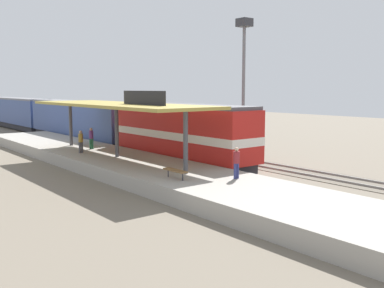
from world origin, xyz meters
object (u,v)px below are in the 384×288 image
object	(u,v)px
person_waiting	(91,137)
person_walking	(236,161)
platform_bench	(175,171)
passenger_carriage_front	(79,121)
passenger_carriage_rear	(17,112)
locomotive	(180,133)
freight_car	(163,127)
person_boarding	(81,141)
light_mast	(244,58)

from	to	relation	value
person_waiting	person_walking	bearing A→B (deg)	-86.75
person_waiting	platform_bench	bearing A→B (deg)	-97.17
passenger_carriage_front	person_walking	distance (m)	27.77
passenger_carriage_front	person_waiting	world-z (taller)	passenger_carriage_front
passenger_carriage_front	passenger_carriage_rear	size ratio (longest dim) A/B	1.00
locomotive	freight_car	world-z (taller)	locomotive
person_boarding	locomotive	bearing A→B (deg)	-37.60
freight_car	passenger_carriage_rear	bearing A→B (deg)	98.74
passenger_carriage_rear	person_boarding	world-z (taller)	passenger_carriage_rear
passenger_carriage_front	person_waiting	size ratio (longest dim) A/B	11.70
freight_car	light_mast	world-z (taller)	light_mast
locomotive	passenger_carriage_front	xyz separation A→B (m)	(0.00, 18.00, -0.10)
person_boarding	passenger_carriage_front	bearing A→B (deg)	66.29
passenger_carriage_front	light_mast	size ratio (longest dim) A/B	1.71
passenger_carriage_rear	freight_car	xyz separation A→B (m)	(4.60, -29.93, -0.34)
locomotive	person_waiting	size ratio (longest dim) A/B	8.44
platform_bench	passenger_carriage_rear	distance (m)	46.72
light_mast	person_waiting	distance (m)	14.64
locomotive	freight_car	xyz separation A→B (m)	(4.60, 8.87, -0.44)
locomotive	person_walking	distance (m)	10.15
passenger_carriage_rear	person_boarding	xyz separation A→B (m)	(-5.91, -34.25, -0.46)
passenger_carriage_rear	light_mast	xyz separation A→B (m)	(7.80, -37.72, 6.08)
locomotive	light_mast	bearing A→B (deg)	7.89
platform_bench	passenger_carriage_front	xyz separation A→B (m)	(6.00, 25.52, 0.97)
platform_bench	passenger_carriage_front	bearing A→B (deg)	76.77
freight_car	person_boarding	distance (m)	11.36
passenger_carriage_rear	person_walking	distance (m)	48.47
light_mast	person_boarding	distance (m)	15.58
passenger_carriage_front	freight_car	world-z (taller)	passenger_carriage_front
person_walking	person_boarding	distance (m)	14.32
platform_bench	person_walking	bearing A→B (deg)	-37.86
passenger_carriage_rear	person_waiting	size ratio (longest dim) A/B	11.70
person_walking	passenger_carriage_rear	bearing A→B (deg)	85.99
freight_car	light_mast	bearing A→B (deg)	-67.67
person_waiting	person_walking	world-z (taller)	same
platform_bench	passenger_carriage_rear	xyz separation A→B (m)	(6.00, 46.32, 0.97)
passenger_carriage_rear	freight_car	distance (m)	30.28
platform_bench	locomotive	bearing A→B (deg)	51.43
passenger_carriage_rear	person_boarding	distance (m)	34.76
platform_bench	passenger_carriage_front	size ratio (longest dim) A/B	0.08
locomotive	person_waiting	world-z (taller)	locomotive
platform_bench	passenger_carriage_front	distance (m)	26.24
person_waiting	person_boarding	size ratio (longest dim) A/B	1.00
passenger_carriage_rear	locomotive	bearing A→B (deg)	-90.00
passenger_carriage_rear	person_waiting	world-z (taller)	passenger_carriage_rear
freight_car	person_waiting	world-z (taller)	freight_car
passenger_carriage_front	person_boarding	xyz separation A→B (m)	(-5.91, -13.45, -0.46)
passenger_carriage_front	person_walking	world-z (taller)	passenger_carriage_front
light_mast	passenger_carriage_front	bearing A→B (deg)	114.75
passenger_carriage_rear	light_mast	distance (m)	38.99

